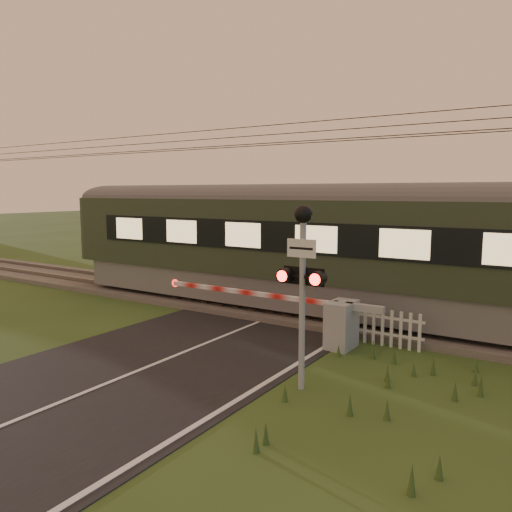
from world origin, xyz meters
The scene contains 7 objects.
ground centered at (0.00, 0.00, 0.00)m, with size 160.00×160.00×0.00m, color #2F471B.
road centered at (0.02, -0.23, 0.01)m, with size 6.00×140.00×0.03m.
track_bed centered at (0.00, 6.50, 0.07)m, with size 140.00×3.40×0.39m.
overhead_wires centered at (0.00, 6.50, 5.72)m, with size 120.00×0.62×0.62m.
boom_gate centered at (2.82, 3.86, 0.67)m, with size 6.82×0.93×1.24m.
crossing_signal centered at (3.48, 0.94, 2.55)m, with size 0.94×0.37×3.71m.
picket_fence centered at (3.69, 4.60, 0.49)m, with size 2.59×0.08×0.96m.
Camera 1 is at (7.96, -7.67, 3.96)m, focal length 35.00 mm.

